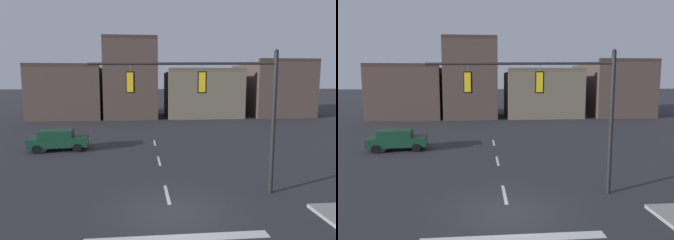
% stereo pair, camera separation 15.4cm
% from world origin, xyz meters
% --- Properties ---
extents(ground_plane, '(400.00, 400.00, 0.00)m').
position_xyz_m(ground_plane, '(0.00, 0.00, 0.00)').
color(ground_plane, '#2B2B30').
extents(stop_bar_paint, '(6.40, 0.50, 0.01)m').
position_xyz_m(stop_bar_paint, '(0.00, -2.00, 0.00)').
color(stop_bar_paint, silver).
rests_on(stop_bar_paint, ground).
extents(lane_centreline, '(0.16, 26.40, 0.01)m').
position_xyz_m(lane_centreline, '(0.00, 2.00, 0.00)').
color(lane_centreline, silver).
rests_on(lane_centreline, ground).
extents(signal_mast_near_side, '(8.74, 1.35, 6.79)m').
position_xyz_m(signal_mast_near_side, '(2.38, 2.11, 4.61)').
color(signal_mast_near_side, black).
rests_on(signal_mast_near_side, ground).
extents(car_lot_nearside, '(4.57, 2.21, 1.61)m').
position_xyz_m(car_lot_nearside, '(-7.59, 11.81, 0.86)').
color(car_lot_nearside, '#143D28').
rests_on(car_lot_nearside, ground).
extents(building_row, '(41.23, 12.82, 11.50)m').
position_xyz_m(building_row, '(4.88, 34.29, 4.20)').
color(building_row, '#473833').
rests_on(building_row, ground).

